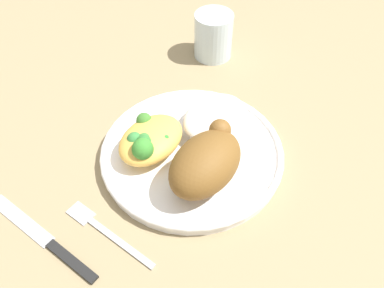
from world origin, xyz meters
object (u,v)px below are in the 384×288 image
Objects in this scene: roasted_chicken at (206,162)px; knife at (50,243)px; fork at (105,231)px; rice_pile at (215,117)px; water_glass at (213,36)px; plate at (192,153)px; mac_cheese_with_broccoli at (150,140)px.

roasted_chicken is 0.65× the size of knife.
roasted_chicken is 0.87× the size of fork.
knife is (-0.27, 0.06, -0.03)m from rice_pile.
roasted_chicken is 1.50× the size of water_glass.
plate reaches higher than fork.
water_glass is at bearing 35.20° from rice_pile.
knife is 0.45m from water_glass.
rice_pile is 0.76× the size of fork.
rice_pile reaches higher than plate.
roasted_chicken is 0.10m from rice_pile.
fork is 0.75× the size of knife.
knife is at bearing 150.92° from roasted_chicken.
rice_pile is 0.57× the size of knife.
fork is 0.07m from knife.
plate is 0.26m from water_glass.
water_glass is (0.26, 0.16, -0.01)m from roasted_chicken.
roasted_chicken is at bearing -24.67° from fork.
water_glass is at bearing 15.44° from mac_cheese_with_broccoli.
mac_cheese_with_broccoli reaches higher than knife.
fork is at bearing -165.00° from water_glass.
water_glass is (0.44, 0.06, 0.04)m from knife.
mac_cheese_with_broccoli is 0.18m from knife.
mac_cheese_with_broccoli reaches higher than plate.
rice_pile is 0.28m from knife.
mac_cheese_with_broccoli is 0.14m from fork.
roasted_chicken reaches higher than plate.
mac_cheese_with_broccoli is at bearing 127.11° from plate.
plate is 2.52× the size of mac_cheese_with_broccoli.
water_glass is at bearing 32.71° from roasted_chicken.
water_glass is at bearing 7.99° from knife.
mac_cheese_with_broccoli is 0.27m from water_glass.
mac_cheese_with_broccoli is at bearing 14.12° from fork.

